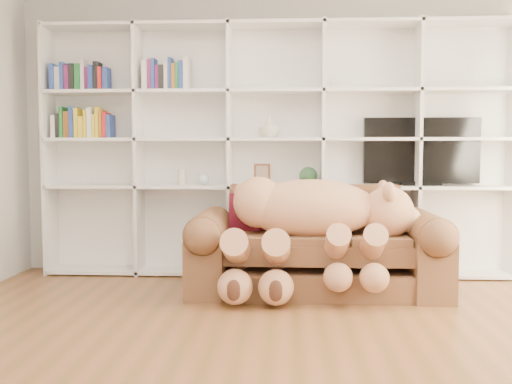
{
  "coord_description": "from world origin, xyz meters",
  "views": [
    {
      "loc": [
        0.1,
        -3.12,
        1.18
      ],
      "look_at": [
        -0.15,
        1.63,
        0.85
      ],
      "focal_mm": 40.0,
      "sensor_mm": 36.0,
      "label": 1
    }
  ],
  "objects": [
    {
      "name": "floor",
      "position": [
        0.0,
        0.0,
        0.0
      ],
      "size": [
        5.0,
        5.0,
        0.0
      ],
      "primitive_type": "plane",
      "color": "brown",
      "rests_on": "ground"
    },
    {
      "name": "bookshelf",
      "position": [
        -0.24,
        2.36,
        1.31
      ],
      "size": [
        4.43,
        0.35,
        2.4
      ],
      "color": "white",
      "rests_on": "floor"
    },
    {
      "name": "shelf_vase",
      "position": [
        -0.07,
        2.3,
        1.41
      ],
      "size": [
        0.21,
        0.21,
        0.2
      ],
      "primitive_type": "imported",
      "rotation": [
        0.0,
        0.0,
        -0.09
      ],
      "color": "beige",
      "rests_on": "bookshelf"
    },
    {
      "name": "sofa",
      "position": [
        0.35,
        1.69,
        0.34
      ],
      "size": [
        2.11,
        0.91,
        0.89
      ],
      "color": "brown",
      "rests_on": "floor"
    },
    {
      "name": "picture_frame",
      "position": [
        -0.13,
        2.3,
        0.97
      ],
      "size": [
        0.16,
        0.05,
        0.19
      ],
      "primitive_type": "cube",
      "rotation": [
        0.0,
        0.0,
        -0.17
      ],
      "color": "#59301E",
      "rests_on": "bookshelf"
    },
    {
      "name": "snow_globe",
      "position": [
        -0.69,
        2.3,
        0.92
      ],
      "size": [
        0.1,
        0.1,
        0.1
      ],
      "primitive_type": "sphere",
      "color": "silver",
      "rests_on": "bookshelf"
    },
    {
      "name": "figurine_short",
      "position": [
        -0.9,
        2.3,
        0.93
      ],
      "size": [
        0.09,
        0.09,
        0.12
      ],
      "primitive_type": "cylinder",
      "rotation": [
        0.0,
        0.0,
        0.34
      ],
      "color": "beige",
      "rests_on": "bookshelf"
    },
    {
      "name": "teddy_bear",
      "position": [
        0.31,
        1.51,
        0.62
      ],
      "size": [
        1.64,
        0.88,
        0.95
      ],
      "rotation": [
        0.0,
        0.0,
        0.02
      ],
      "color": "tan",
      "rests_on": "sofa"
    },
    {
      "name": "wall_back",
      "position": [
        0.0,
        2.5,
        1.35
      ],
      "size": [
        5.0,
        0.02,
        2.7
      ],
      "primitive_type": "cube",
      "color": "silver",
      "rests_on": "floor"
    },
    {
      "name": "throw_pillow",
      "position": [
        -0.22,
        1.84,
        0.63
      ],
      "size": [
        0.37,
        0.21,
        0.38
      ],
      "primitive_type": "cube",
      "rotation": [
        -0.24,
        0.0,
        -0.03
      ],
      "color": "maroon",
      "rests_on": "sofa"
    },
    {
      "name": "green_vase",
      "position": [
        0.31,
        2.3,
        0.95
      ],
      "size": [
        0.17,
        0.17,
        0.17
      ],
      "primitive_type": "sphere",
      "color": "#2C552F",
      "rests_on": "bookshelf"
    },
    {
      "name": "tv",
      "position": [
        1.37,
        2.35,
        1.18
      ],
      "size": [
        1.08,
        0.18,
        0.64
      ],
      "color": "black",
      "rests_on": "bookshelf"
    },
    {
      "name": "figurine_tall",
      "position": [
        -0.91,
        2.3,
        0.94
      ],
      "size": [
        0.08,
        0.08,
        0.15
      ],
      "primitive_type": "cylinder",
      "rotation": [
        0.0,
        0.0,
        -0.01
      ],
      "color": "beige",
      "rests_on": "bookshelf"
    }
  ]
}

